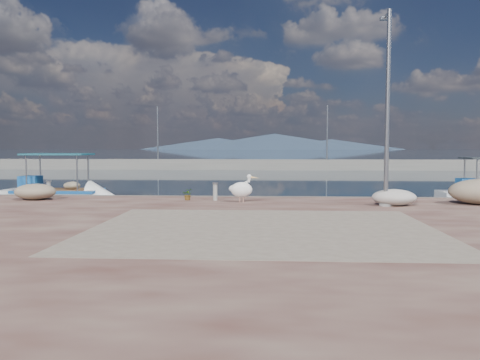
% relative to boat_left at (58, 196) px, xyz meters
% --- Properties ---
extents(ground, '(1400.00, 1400.00, 0.00)m').
position_rel_boat_left_xyz_m(ground, '(9.26, -7.27, -0.21)').
color(ground, '#162635').
rests_on(ground, ground).
extents(quay, '(44.00, 22.00, 0.50)m').
position_rel_boat_left_xyz_m(quay, '(9.26, -13.27, 0.04)').
color(quay, '#48221F').
rests_on(quay, ground).
extents(quay_patch, '(9.00, 7.00, 0.01)m').
position_rel_boat_left_xyz_m(quay_patch, '(10.26, -10.27, 0.29)').
color(quay_patch, gray).
rests_on(quay_patch, quay).
extents(breakwater, '(120.00, 2.20, 7.50)m').
position_rel_boat_left_xyz_m(breakwater, '(9.26, 32.73, 0.39)').
color(breakwater, gray).
rests_on(breakwater, ground).
extents(mountains, '(370.00, 280.00, 22.00)m').
position_rel_boat_left_xyz_m(mountains, '(13.66, 642.73, 9.30)').
color(mountains, '#28384C').
rests_on(mountains, ground).
extents(boat_left, '(5.67, 1.94, 2.72)m').
position_rel_boat_left_xyz_m(boat_left, '(0.00, 0.00, 0.00)').
color(boat_left, white).
rests_on(boat_left, ground).
extents(pelican, '(1.14, 0.62, 1.09)m').
position_rel_boat_left_xyz_m(pelican, '(9.40, -4.46, 0.80)').
color(pelican, tan).
rests_on(pelican, quay).
extents(lamp_post, '(0.44, 0.96, 7.00)m').
position_rel_boat_left_xyz_m(lamp_post, '(14.67, -5.25, 3.59)').
color(lamp_post, gray).
rests_on(lamp_post, quay).
extents(bollard_near, '(0.24, 0.24, 0.72)m').
position_rel_boat_left_xyz_m(bollard_near, '(8.29, -3.83, 0.68)').
color(bollard_near, gray).
rests_on(bollard_near, quay).
extents(bollard_far, '(0.23, 0.23, 0.70)m').
position_rel_boat_left_xyz_m(bollard_far, '(0.95, -2.86, 0.67)').
color(bollard_far, gray).
rests_on(bollard_far, quay).
extents(potted_plant, '(0.42, 0.37, 0.46)m').
position_rel_boat_left_xyz_m(potted_plant, '(7.17, -3.80, 0.52)').
color(potted_plant, '#33722D').
rests_on(potted_plant, quay).
extents(net_pile_d, '(1.60, 1.20, 0.60)m').
position_rel_boat_left_xyz_m(net_pile_d, '(15.02, -5.10, 0.59)').
color(net_pile_d, beige).
rests_on(net_pile_d, quay).
extents(net_pile_b, '(1.67, 1.30, 0.65)m').
position_rel_boat_left_xyz_m(net_pile_b, '(0.93, -4.01, 0.61)').
color(net_pile_b, tan).
rests_on(net_pile_b, quay).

